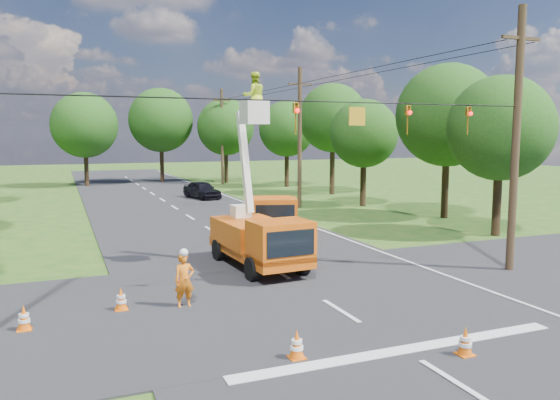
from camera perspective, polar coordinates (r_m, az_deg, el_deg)
name	(u,v)px	position (r m, az deg, el deg)	size (l,w,h in m)	color
ground	(190,218)	(35.10, -9.37, -1.84)	(140.00, 140.00, 0.00)	#215118
road_main	(190,218)	(35.10, -9.37, -1.84)	(12.00, 100.00, 0.06)	black
road_cross	(312,294)	(18.35, 3.35, -9.79)	(56.00, 10.00, 0.07)	black
stop_bar	(404,352)	(14.10, 12.79, -15.20)	(9.00, 0.45, 0.02)	silver
edge_line	(272,213)	(36.71, -0.81, -1.37)	(0.12, 90.00, 0.02)	silver
bucket_truck	(259,226)	(21.41, -2.18, -2.76)	(2.61, 5.91, 7.67)	#CF540E
second_truck	(273,214)	(28.39, -0.76, -1.48)	(3.90, 6.21, 2.19)	#CF540E
ground_worker	(184,280)	(17.00, -9.96, -8.28)	(0.61, 0.40, 1.69)	orange
distant_car	(202,190)	(45.31, -8.15, 1.06)	(1.73, 4.30, 1.47)	black
traffic_cone_0	(297,345)	(13.22, 1.76, -14.88)	(0.38, 0.38, 0.71)	orange
traffic_cone_1	(465,342)	(14.10, 18.79, -13.83)	(0.38, 0.38, 0.71)	orange
traffic_cone_2	(309,251)	(23.18, 3.01, -5.34)	(0.38, 0.38, 0.71)	orange
traffic_cone_3	(260,234)	(27.02, -2.09, -3.58)	(0.38, 0.38, 0.71)	orange
traffic_cone_4	(121,299)	(17.24, -16.27, -9.92)	(0.38, 0.38, 0.71)	orange
traffic_cone_5	(24,318)	(16.46, -25.19, -11.11)	(0.38, 0.38, 0.71)	orange
pole_right_near	(516,138)	(22.59, 23.43, 5.92)	(1.80, 0.30, 10.00)	#4C3823
pole_right_mid	(300,137)	(39.30, 2.08, 6.64)	(1.80, 0.30, 10.00)	#4C3823
pole_right_far	(222,136)	(58.13, -6.07, 6.67)	(1.80, 0.30, 10.00)	#4C3823
signal_span	(374,116)	(18.65, 9.75, 8.68)	(18.00, 0.29, 1.07)	black
tree_right_a	(500,128)	(30.37, 22.04, 6.95)	(5.40, 5.40, 8.28)	#382616
tree_right_b	(448,115)	(35.88, 17.11, 8.44)	(6.40, 6.40, 9.65)	#382616
tree_right_c	(364,134)	(40.58, 8.77, 6.86)	(5.00, 5.00, 7.83)	#382616
tree_right_d	(333,118)	(48.37, 5.54, 8.51)	(6.00, 6.00, 9.70)	#382616
tree_right_e	(287,129)	(55.18, 0.72, 7.44)	(5.60, 5.60, 8.63)	#382616
tree_far_a	(85,125)	(58.93, -19.75, 7.37)	(6.60, 6.60, 9.50)	#382616
tree_far_b	(161,120)	(61.79, -12.35, 8.14)	(7.00, 7.00, 10.32)	#382616
tree_far_c	(226,127)	(60.34, -5.69, 7.59)	(6.20, 6.20, 9.18)	#382616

